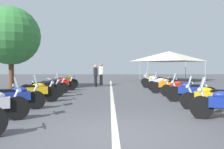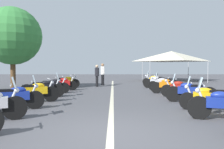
{
  "view_description": "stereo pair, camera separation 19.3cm",
  "coord_description": "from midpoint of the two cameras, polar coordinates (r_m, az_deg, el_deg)",
  "views": [
    {
      "loc": [
        -4.85,
        0.13,
        1.51
      ],
      "look_at": [
        6.11,
        0.0,
        1.13
      ],
      "focal_mm": 35.5,
      "sensor_mm": 36.0,
      "label": 1
    },
    {
      "loc": [
        -4.85,
        -0.06,
        1.51
      ],
      "look_at": [
        6.11,
        0.0,
        1.13
      ],
      "focal_mm": 35.5,
      "sensor_mm": 36.0,
      "label": 2
    }
  ],
  "objects": [
    {
      "name": "event_tent",
      "position": [
        24.78,
        15.29,
        4.55
      ],
      "size": [
        6.14,
        6.14,
        3.2
      ],
      "color": "beige",
      "rests_on": "ground_plane"
    },
    {
      "name": "motorcycle_right_row_7",
      "position": [
        15.96,
        12.05,
        -1.77
      ],
      "size": [
        0.89,
        2.07,
        1.23
      ],
      "rotation": [
        0.0,
        0.0,
        1.28
      ],
      "color": "black",
      "rests_on": "ground_plane"
    },
    {
      "name": "motorcycle_left_row_6",
      "position": [
        14.37,
        -12.54,
        -2.31
      ],
      "size": [
        0.9,
        1.99,
        0.99
      ],
      "rotation": [
        0.0,
        0.0,
        -1.24
      ],
      "color": "black",
      "rests_on": "ground_plane"
    },
    {
      "name": "bystander_2",
      "position": [
        18.03,
        -2.12,
        0.54
      ],
      "size": [
        0.45,
        0.34,
        1.79
      ],
      "rotation": [
        0.0,
        0.0,
        2.19
      ],
      "color": "black",
      "rests_on": "ground_plane"
    },
    {
      "name": "motorcycle_left_row_3",
      "position": [
        9.89,
        -18.85,
        -4.19
      ],
      "size": [
        1.04,
        1.98,
        1.02
      ],
      "rotation": [
        0.0,
        0.0,
        -1.15
      ],
      "color": "black",
      "rests_on": "ground_plane"
    },
    {
      "name": "motorcycle_right_row_6",
      "position": [
        14.56,
        13.72,
        -2.27
      ],
      "size": [
        0.74,
        2.09,
        0.98
      ],
      "rotation": [
        0.0,
        0.0,
        1.41
      ],
      "color": "black",
      "rests_on": "ground_plane"
    },
    {
      "name": "lane_centre_stripe",
      "position": [
        10.99,
        0.5,
        -5.91
      ],
      "size": [
        25.53,
        0.16,
        0.01
      ],
      "primitive_type": "cube",
      "color": "beige",
      "rests_on": "ground_plane"
    },
    {
      "name": "motorcycle_left_row_4",
      "position": [
        11.41,
        -16.85,
        -3.3
      ],
      "size": [
        0.84,
        2.11,
        1.23
      ],
      "rotation": [
        0.0,
        0.0,
        -1.29
      ],
      "color": "black",
      "rests_on": "ground_plane"
    },
    {
      "name": "motorcycle_left_row_7",
      "position": [
        16.01,
        -11.51,
        -1.83
      ],
      "size": [
        0.85,
        1.97,
        1.0
      ],
      "rotation": [
        0.0,
        0.0,
        -1.26
      ],
      "color": "black",
      "rests_on": "ground_plane"
    },
    {
      "name": "motorcycle_right_row_3",
      "position": [
        10.04,
        20.06,
        -4.05
      ],
      "size": [
        0.87,
        2.1,
        1.23
      ],
      "rotation": [
        0.0,
        0.0,
        1.31
      ],
      "color": "black",
      "rests_on": "ground_plane"
    },
    {
      "name": "motorcycle_right_row_4",
      "position": [
        11.52,
        17.96,
        -3.4
      ],
      "size": [
        1.0,
        1.98,
        0.99
      ],
      "rotation": [
        0.0,
        0.0,
        1.19
      ],
      "color": "black",
      "rests_on": "ground_plane"
    },
    {
      "name": "ground_plane",
      "position": [
        5.08,
        0.71,
        -15.36
      ],
      "size": [
        80.0,
        80.0,
        0.0
      ],
      "primitive_type": "plane",
      "color": "#4C4C51"
    },
    {
      "name": "motorcycle_left_row_5",
      "position": [
        12.99,
        -14.87,
        -2.78
      ],
      "size": [
        0.85,
        2.0,
        0.99
      ],
      "rotation": [
        0.0,
        0.0,
        -1.28
      ],
      "color": "black",
      "rests_on": "ground_plane"
    },
    {
      "name": "motorcycle_right_row_5",
      "position": [
        12.87,
        14.84,
        -2.73
      ],
      "size": [
        0.9,
        2.04,
        1.21
      ],
      "rotation": [
        0.0,
        0.0,
        1.28
      ],
      "color": "black",
      "rests_on": "ground_plane"
    },
    {
      "name": "roadside_tree_0",
      "position": [
        15.81,
        -23.94,
        9.01
      ],
      "size": [
        3.71,
        3.71,
        5.36
      ],
      "color": "brown",
      "rests_on": "ground_plane"
    },
    {
      "name": "bystander_0",
      "position": [
        16.77,
        -3.57,
        0.15
      ],
      "size": [
        0.49,
        0.32,
        1.67
      ],
      "rotation": [
        0.0,
        0.0,
        5.13
      ],
      "color": "black",
      "rests_on": "ground_plane"
    },
    {
      "name": "motorcycle_right_row_8",
      "position": [
        17.72,
        11.53,
        -1.48
      ],
      "size": [
        1.0,
        2.05,
        0.99
      ],
      "rotation": [
        0.0,
        0.0,
        1.2
      ],
      "color": "black",
      "rests_on": "ground_plane"
    },
    {
      "name": "motorcycle_right_row_2",
      "position": [
        8.4,
        24.23,
        -5.41
      ],
      "size": [
        0.91,
        1.98,
        1.2
      ],
      "rotation": [
        0.0,
        0.0,
        1.26
      ],
      "color": "black",
      "rests_on": "ground_plane"
    },
    {
      "name": "motorcycle_left_row_2",
      "position": [
        8.43,
        -23.4,
        -5.28
      ],
      "size": [
        0.97,
        2.03,
        1.22
      ],
      "rotation": [
        0.0,
        0.0,
        -1.2
      ],
      "color": "black",
      "rests_on": "ground_plane"
    }
  ]
}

